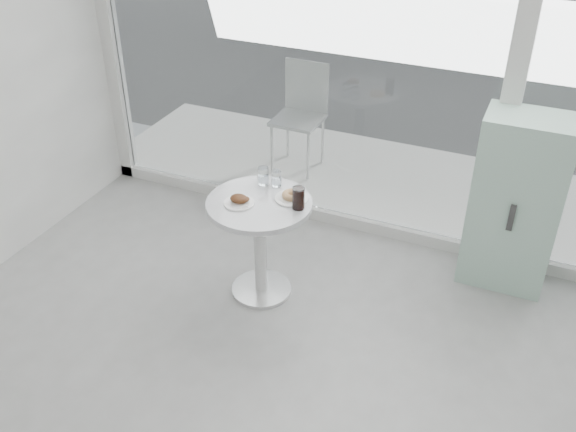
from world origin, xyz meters
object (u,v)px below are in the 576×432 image
at_px(mint_cabinet, 515,203).
at_px(water_tumbler_a, 263,177).
at_px(cola_glass, 298,198).
at_px(plate_fritter, 240,201).
at_px(water_tumbler_b, 276,179).
at_px(main_table, 260,229).
at_px(plate_donut, 292,196).
at_px(patio_chair, 301,109).

bearing_deg(mint_cabinet, water_tumbler_a, -158.62).
bearing_deg(cola_glass, plate_fritter, -164.16).
height_order(mint_cabinet, water_tumbler_b, mint_cabinet).
relative_size(main_table, water_tumbler_a, 6.02).
bearing_deg(cola_glass, plate_donut, 134.27).
height_order(water_tumbler_b, cola_glass, cola_glass).
distance_m(main_table, water_tumbler_b, 0.36).
bearing_deg(patio_chair, plate_donut, -69.03).
bearing_deg(main_table, plate_fritter, -143.30).
bearing_deg(cola_glass, water_tumbler_a, 150.88).
bearing_deg(plate_donut, water_tumbler_a, 158.10).
relative_size(patio_chair, plate_fritter, 4.86).
height_order(plate_donut, water_tumbler_a, water_tumbler_a).
relative_size(plate_fritter, water_tumbler_b, 1.79).
bearing_deg(main_table, water_tumbler_b, 85.79).
xyz_separation_m(plate_donut, water_tumbler_b, (-0.17, 0.12, 0.03)).
relative_size(patio_chair, water_tumbler_b, 8.68).
height_order(plate_fritter, water_tumbler_b, water_tumbler_b).
bearing_deg(cola_glass, patio_chair, 112.06).
bearing_deg(main_table, water_tumbler_a, 108.55).
distance_m(mint_cabinet, plate_donut, 1.59).
bearing_deg(patio_chair, main_table, -75.50).
relative_size(plate_donut, cola_glass, 1.46).
bearing_deg(water_tumbler_b, cola_glass, -39.57).
height_order(plate_donut, water_tumbler_b, water_tumbler_b).
bearing_deg(main_table, mint_cabinet, 29.17).
distance_m(plate_fritter, plate_donut, 0.35).
height_order(main_table, mint_cabinet, mint_cabinet).
xyz_separation_m(mint_cabinet, patio_chair, (-2.05, 0.99, -0.04)).
xyz_separation_m(mint_cabinet, cola_glass, (-1.30, -0.85, 0.19)).
bearing_deg(mint_cabinet, plate_donut, -151.56).
bearing_deg(cola_glass, water_tumbler_b, 140.43).
bearing_deg(patio_chair, cola_glass, -67.59).
xyz_separation_m(mint_cabinet, water_tumbler_b, (-1.56, -0.64, 0.17)).
bearing_deg(mint_cabinet, patio_chair, 153.98).
xyz_separation_m(plate_donut, cola_glass, (0.09, -0.09, 0.05)).
xyz_separation_m(mint_cabinet, plate_donut, (-1.39, -0.76, 0.14)).
xyz_separation_m(main_table, water_tumbler_a, (-0.07, 0.22, 0.28)).
xyz_separation_m(patio_chair, water_tumbler_b, (0.49, -1.62, 0.20)).
bearing_deg(plate_fritter, plate_donut, 33.88).
relative_size(main_table, patio_chair, 0.77).
xyz_separation_m(main_table, patio_chair, (-0.47, 1.86, 0.07)).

